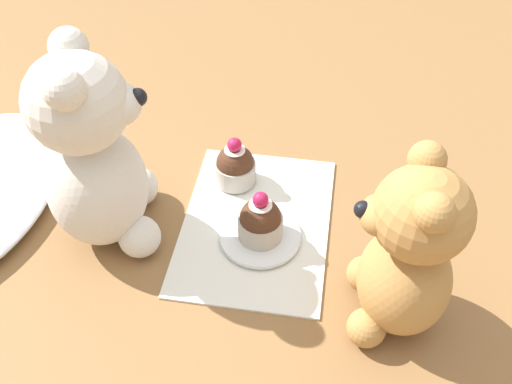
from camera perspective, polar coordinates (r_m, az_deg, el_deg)
name	(u,v)px	position (r m, az deg, el deg)	size (l,w,h in m)	color
ground_plane	(256,225)	(0.73, 0.00, -3.13)	(4.00, 4.00, 0.00)	olive
knitted_placemat	(256,223)	(0.72, 0.00, -2.97)	(0.25, 0.17, 0.01)	silver
teddy_bear_cream	(94,157)	(0.66, -15.19, 3.24)	(0.15, 0.15, 0.25)	silver
teddy_bear_tan	(407,255)	(0.59, 14.22, -5.81)	(0.11, 0.11, 0.21)	#B78447
cupcake_near_cream_bear	(235,166)	(0.76, -1.99, 2.49)	(0.05, 0.05, 0.07)	#B2ADA3
saucer_plate	(260,236)	(0.70, 0.41, -4.21)	(0.10, 0.10, 0.01)	silver
cupcake_near_tan_bear	(260,221)	(0.68, 0.42, -2.78)	(0.05, 0.05, 0.07)	#B2ADA3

